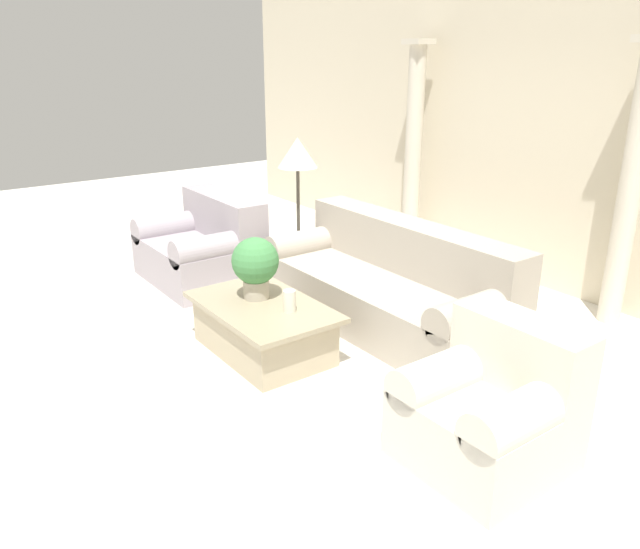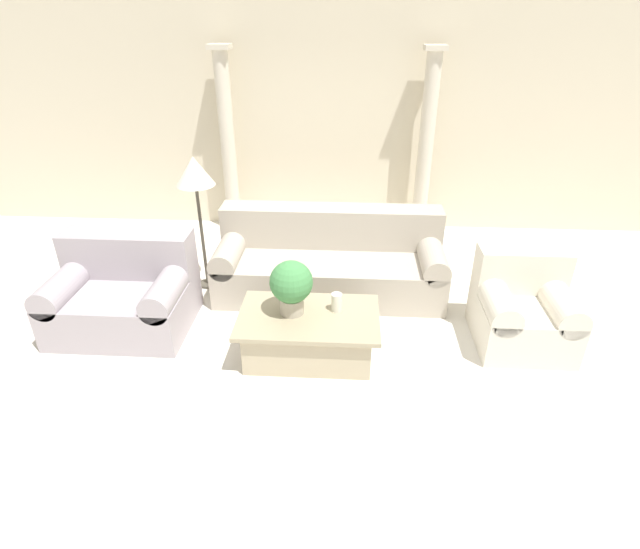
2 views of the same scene
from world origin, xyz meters
name	(u,v)px [view 2 (image 2 of 2)]	position (x,y,z in m)	size (l,w,h in m)	color
ground_plane	(307,329)	(0.00, 0.00, 0.00)	(16.00, 16.00, 0.00)	silver
wall_back	(323,112)	(0.00, 2.77, 1.60)	(10.00, 0.06, 3.20)	beige
sofa_long	(330,260)	(0.19, 0.84, 0.35)	(2.47, 0.98, 0.89)	#ADA393
loveseat	(124,292)	(-1.82, 0.00, 0.36)	(1.29, 0.98, 0.89)	#A49AA2
coffee_table	(309,334)	(0.05, -0.40, 0.22)	(1.27, 0.80, 0.42)	tan
potted_plant	(291,285)	(-0.10, -0.37, 0.71)	(0.38, 0.38, 0.51)	#B2A893
pillar_candle	(337,302)	(0.30, -0.30, 0.51)	(0.10, 0.10, 0.17)	silver
floor_lamp	(195,176)	(-1.23, 0.82, 1.30)	(0.41, 0.41, 1.51)	#4C473D
column_left	(228,142)	(-1.26, 2.48, 1.25)	(0.27, 0.27, 2.45)	beige
column_right	(426,145)	(1.36, 2.48, 1.25)	(0.27, 0.27, 2.45)	beige
armchair	(523,307)	(2.05, -0.03, 0.36)	(0.84, 0.86, 0.86)	beige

